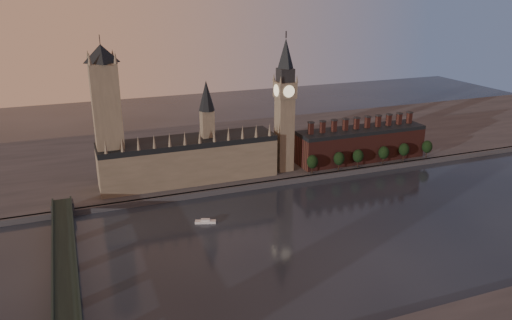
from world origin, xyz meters
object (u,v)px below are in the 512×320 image
(victoria_tower, at_px, (107,115))
(river_boat, at_px, (205,221))
(westminster_bridge, at_px, (66,280))
(big_ben, at_px, (285,104))

(victoria_tower, distance_m, river_boat, 101.09)
(victoria_tower, height_order, westminster_bridge, victoria_tower)
(river_boat, bearing_deg, victoria_tower, 144.56)
(big_ben, xyz_separation_m, westminster_bridge, (-165.00, -112.70, -49.39))
(big_ben, xyz_separation_m, river_boat, (-81.70, -62.18, -55.83))
(big_ben, distance_m, westminster_bridge, 205.83)
(big_ben, relative_size, river_boat, 7.87)
(river_boat, bearing_deg, big_ben, 56.13)
(westminster_bridge, bearing_deg, river_boat, 31.23)
(victoria_tower, bearing_deg, big_ben, -2.20)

